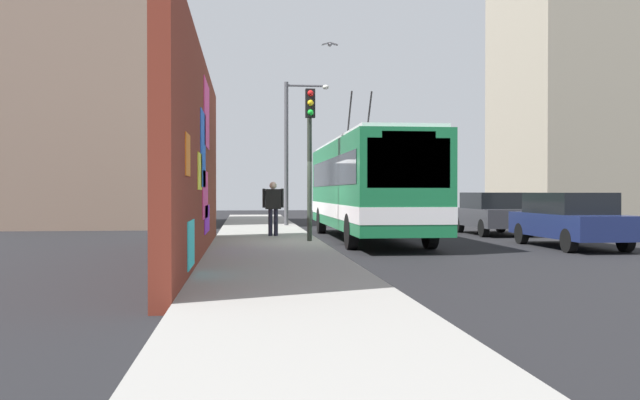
{
  "coord_description": "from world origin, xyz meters",
  "views": [
    {
      "loc": [
        -19.99,
        2.26,
        1.6
      ],
      "look_at": [
        0.01,
        0.06,
        1.36
      ],
      "focal_mm": 38.48,
      "sensor_mm": 36.0,
      "label": 1
    }
  ],
  "objects_px": {
    "parked_car_dark_gray": "(492,212)",
    "traffic_light": "(310,139)",
    "pedestrian_midblock": "(273,204)",
    "street_lamp": "(292,142)",
    "parked_car_navy": "(569,219)",
    "city_bus": "(367,184)"
  },
  "relations": [
    {
      "from": "pedestrian_midblock",
      "to": "city_bus",
      "type": "bearing_deg",
      "value": -92.6
    },
    {
      "from": "parked_car_dark_gray",
      "to": "pedestrian_midblock",
      "type": "height_order",
      "value": "pedestrian_midblock"
    },
    {
      "from": "city_bus",
      "to": "parked_car_dark_gray",
      "type": "xyz_separation_m",
      "value": [
        2.36,
        -5.2,
        -1.02
      ]
    },
    {
      "from": "pedestrian_midblock",
      "to": "traffic_light",
      "type": "relative_size",
      "value": 0.4
    },
    {
      "from": "pedestrian_midblock",
      "to": "parked_car_navy",
      "type": "bearing_deg",
      "value": -115.18
    },
    {
      "from": "parked_car_dark_gray",
      "to": "traffic_light",
      "type": "relative_size",
      "value": 0.93
    },
    {
      "from": "parked_car_dark_gray",
      "to": "traffic_light",
      "type": "xyz_separation_m",
      "value": [
        -4.78,
        7.35,
        2.32
      ]
    },
    {
      "from": "parked_car_dark_gray",
      "to": "parked_car_navy",
      "type": "bearing_deg",
      "value": -180.0
    },
    {
      "from": "parked_car_navy",
      "to": "traffic_light",
      "type": "height_order",
      "value": "traffic_light"
    },
    {
      "from": "parked_car_dark_gray",
      "to": "street_lamp",
      "type": "distance_m",
      "value": 9.27
    },
    {
      "from": "parked_car_navy",
      "to": "traffic_light",
      "type": "xyz_separation_m",
      "value": [
        1.35,
        7.35,
        2.32
      ]
    },
    {
      "from": "street_lamp",
      "to": "parked_car_dark_gray",
      "type": "bearing_deg",
      "value": -124.83
    },
    {
      "from": "pedestrian_midblock",
      "to": "traffic_light",
      "type": "bearing_deg",
      "value": -159.19
    },
    {
      "from": "traffic_light",
      "to": "parked_car_dark_gray",
      "type": "bearing_deg",
      "value": -56.94
    },
    {
      "from": "traffic_light",
      "to": "street_lamp",
      "type": "bearing_deg",
      "value": -0.79
    },
    {
      "from": "parked_car_dark_gray",
      "to": "pedestrian_midblock",
      "type": "bearing_deg",
      "value": 104.93
    },
    {
      "from": "parked_car_navy",
      "to": "street_lamp",
      "type": "bearing_deg",
      "value": 32.9
    },
    {
      "from": "parked_car_navy",
      "to": "parked_car_dark_gray",
      "type": "distance_m",
      "value": 6.13
    },
    {
      "from": "pedestrian_midblock",
      "to": "parked_car_dark_gray",
      "type": "bearing_deg",
      "value": -75.07
    },
    {
      "from": "pedestrian_midblock",
      "to": "street_lamp",
      "type": "bearing_deg",
      "value": -8.72
    },
    {
      "from": "city_bus",
      "to": "parked_car_dark_gray",
      "type": "relative_size",
      "value": 2.8
    },
    {
      "from": "parked_car_dark_gray",
      "to": "street_lamp",
      "type": "height_order",
      "value": "street_lamp"
    }
  ]
}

